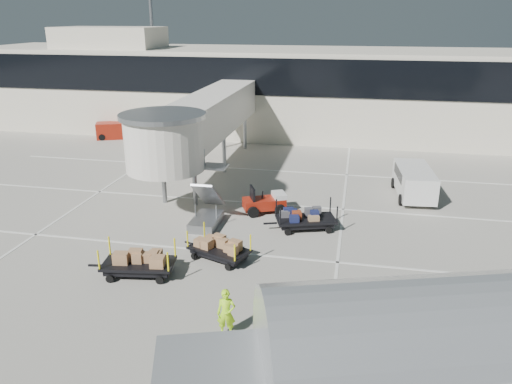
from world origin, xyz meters
TOP-DOWN VIEW (x-y plane):
  - ground at (0.00, 0.00)m, footprint 140.00×140.00m
  - lane_markings at (-0.67, 9.33)m, footprint 40.00×30.00m
  - terminal at (-0.35, 29.94)m, footprint 64.00×12.11m
  - jet_bridge at (-3.97, 12.26)m, footprint 5.70×20.40m
  - baggage_tug at (1.46, 7.65)m, footprint 2.75×2.36m
  - suitcase_cart at (4.11, 5.63)m, footprint 4.00×2.49m
  - box_cart_near at (0.39, 1.17)m, footprint 3.59×2.39m
  - box_cart_far at (-2.66, -0.91)m, footprint 3.99×2.02m
  - ground_worker at (2.28, -4.58)m, footprint 0.74×0.54m
  - minivan at (10.30, 12.30)m, footprint 2.53×5.13m
  - belt_loader at (-15.75, 23.52)m, footprint 4.38×2.97m

SIDE VIEW (x-z plane):
  - ground at x=0.00m, z-range 0.00..0.00m
  - lane_markings at x=-0.67m, z-range 0.00..0.02m
  - box_cart_near at x=0.39m, z-range -0.14..1.25m
  - suitcase_cart at x=4.11m, z-range -0.20..1.34m
  - baggage_tug at x=1.46m, z-range -0.22..1.40m
  - box_cart_far at x=-2.66m, z-range -0.16..1.38m
  - belt_loader at x=-15.75m, z-range -0.23..1.75m
  - ground_worker at x=2.28m, z-range 0.00..1.88m
  - minivan at x=10.30m, z-range 0.19..2.07m
  - terminal at x=-0.35m, z-range -3.49..11.71m
  - jet_bridge at x=-3.97m, z-range 1.27..7.30m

